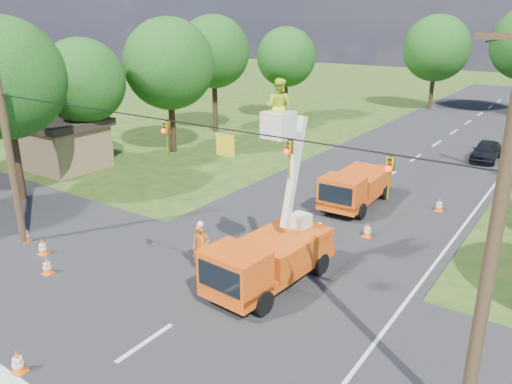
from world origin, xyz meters
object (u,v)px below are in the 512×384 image
Objects in this scene: ground_worker at (201,248)px; tree_left_b at (3,79)px; tree_left_c at (82,82)px; traffic_cone_4 at (47,266)px; distant_car at (486,151)px; traffic_cone_3 at (367,230)px; pole_right_near at (496,229)px; traffic_cone_5 at (43,247)px; bucket_truck at (270,245)px; pole_left at (7,140)px; tree_left_d at (169,64)px; traffic_cone_6 at (25,234)px; shed at (61,143)px; tree_left_f at (286,57)px; traffic_cone_0 at (18,362)px; tree_left_e at (214,52)px; traffic_cone_2 at (324,249)px; second_truck at (355,187)px; traffic_cone_7 at (439,205)px; tree_far_a at (436,48)px.

tree_left_b is (-12.90, 0.54, 5.38)m from ground_worker.
traffic_cone_4 is at bearing -44.30° from tree_left_c.
distant_car is at bearing 26.62° from ground_worker.
pole_right_near reaches higher than traffic_cone_3.
traffic_cone_3 is 1.00× the size of traffic_cone_5.
pole_left reaches higher than bucket_truck.
bucket_truck is 20.66m from tree_left_d.
traffic_cone_3 is at bearing 36.47° from traffic_cone_6.
tree_left_f is at bearing 81.72° from shed.
ground_worker is 16.88m from tree_left_c.
tree_left_c is (-14.90, 6.54, 4.51)m from ground_worker.
traffic_cone_0 is 31.33m from tree_left_e.
traffic_cone_2 is 10.65m from traffic_cone_4.
tree_left_d reaches higher than traffic_cone_5.
traffic_cone_6 is 0.09× the size of tree_left_c.
traffic_cone_6 is 0.13× the size of shed.
traffic_cone_4 is at bearing 138.93° from traffic_cone_0.
pole_right_near is at bearing 0.00° from pole_left.
traffic_cone_3 is 0.08× the size of tree_left_b.
traffic_cone_4 is at bearing -175.70° from pole_right_near.
second_truck is 0.58× the size of tree_left_d.
bucket_truck is 1.87× the size of distant_car.
distant_car reaches higher than traffic_cone_0.
pole_left is (-13.59, -13.84, 4.14)m from traffic_cone_7.
tree_left_f is (-5.28, 29.91, 5.33)m from traffic_cone_6.
tree_left_b is at bearing -55.01° from shed.
bucket_truck reaches higher than traffic_cone_7.
tree_left_e is at bearing 145.64° from traffic_cone_3.
tree_left_e is (-9.06, 22.24, 6.13)m from traffic_cone_5.
bucket_truck is 10.29× the size of traffic_cone_4.
tree_far_a is at bearing 93.76° from traffic_cone_0.
traffic_cone_4 and traffic_cone_5 have the same top height.
traffic_cone_6 is (-10.67, -2.85, -1.25)m from bucket_truck.
distant_car is at bearing 65.26° from traffic_cone_5.
traffic_cone_3 is (-1.60, -16.32, -0.31)m from distant_car.
pole_right_near is at bearing 0.83° from traffic_cone_5.
bucket_truck is 40.79m from tree_far_a.
ground_worker is 19.07m from tree_left_d.
tree_left_b is (-4.98, 2.91, 5.95)m from traffic_cone_6.
tree_far_a is at bearing 45.20° from ground_worker.
bucket_truck is at bearing -18.96° from tree_left_c.
bucket_truck is 22.47m from distant_car.
tree_left_b is (-8.35, 4.10, 5.95)m from traffic_cone_4.
ground_worker is 25.37m from tree_left_e.
traffic_cone_3 is 0.07× the size of pole_right_near.
bucket_truck is 0.87× the size of tree_left_f.
second_truck is 14.69m from traffic_cone_4.
distant_car is 0.39× the size of pole_right_near.
distant_car is 20.68m from tree_far_a.
traffic_cone_2 is 13.42m from pole_left.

